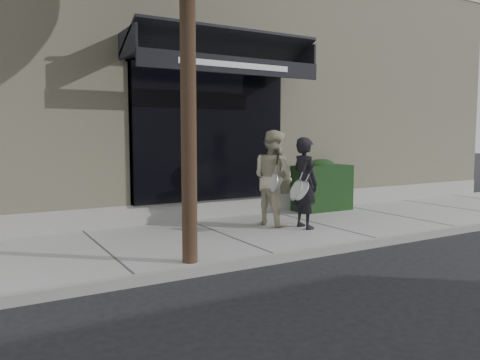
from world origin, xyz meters
TOP-DOWN VIEW (x-y plane):
  - ground at (0.00, 0.00)m, footprint 80.00×80.00m
  - sidewalk at (0.00, 0.00)m, footprint 20.00×3.00m
  - curb at (0.00, -1.55)m, footprint 20.00×0.10m
  - building_facade at (-0.01, 4.96)m, footprint 14.30×8.04m
  - hedge at (1.10, 1.25)m, footprint 1.30×0.70m
  - pedestrian_front at (-0.49, -0.23)m, footprint 0.73×0.77m
  - pedestrian_back at (-0.79, 0.34)m, footprint 0.81×0.96m

SIDE VIEW (x-z plane):
  - ground at x=0.00m, z-range 0.00..0.00m
  - sidewalk at x=0.00m, z-range 0.00..0.12m
  - curb at x=0.00m, z-range 0.00..0.14m
  - hedge at x=1.10m, z-range 0.09..1.23m
  - pedestrian_front at x=-0.49m, z-range 0.12..1.74m
  - pedestrian_back at x=-0.79m, z-range 0.12..1.87m
  - building_facade at x=-0.01m, z-range -0.08..5.56m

